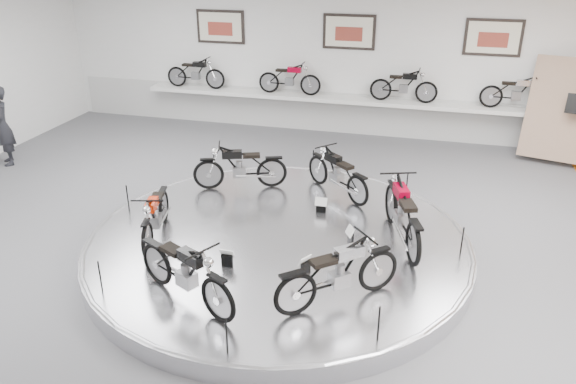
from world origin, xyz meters
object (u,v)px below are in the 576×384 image
(visitor, at_px, (2,126))
(bike_d, at_px, (155,214))
(bike_b, at_px, (337,173))
(bike_f, at_px, (339,272))
(display_platform, at_px, (278,245))
(bike_c, at_px, (240,166))
(shelf, at_px, (344,100))
(bike_a, at_px, (402,212))
(bike_e, at_px, (185,271))

(visitor, bearing_deg, bike_d, 16.69)
(bike_b, bearing_deg, bike_f, 141.82)
(display_platform, distance_m, bike_c, 2.27)
(shelf, bearing_deg, display_platform, -90.00)
(display_platform, bearing_deg, visitor, 162.24)
(bike_a, distance_m, bike_e, 3.66)
(bike_b, xyz_separation_m, bike_e, (-1.34, -4.04, 0.03))
(bike_e, bearing_deg, bike_d, 156.01)
(display_platform, height_order, bike_a, bike_a)
(bike_d, relative_size, bike_e, 0.91)
(bike_b, relative_size, bike_d, 1.03)
(bike_b, relative_size, bike_c, 0.98)
(shelf, xyz_separation_m, bike_c, (-1.29, -4.64, -0.24))
(shelf, xyz_separation_m, bike_a, (1.99, -6.01, -0.17))
(bike_c, bearing_deg, visitor, -25.44)
(bike_f, distance_m, visitor, 9.43)
(bike_d, bearing_deg, bike_e, 24.64)
(bike_d, xyz_separation_m, visitor, (-5.35, 2.89, 0.18))
(bike_f, bearing_deg, bike_d, 121.42)
(bike_a, bearing_deg, bike_f, 141.67)
(display_platform, height_order, bike_e, bike_e)
(bike_c, relative_size, bike_f, 0.96)
(display_platform, bearing_deg, bike_f, -50.52)
(bike_d, xyz_separation_m, bike_e, (1.23, -1.52, 0.05))
(bike_e, height_order, bike_f, bike_e)
(display_platform, relative_size, visitor, 3.48)
(bike_c, bearing_deg, bike_d, 54.07)
(bike_a, xyz_separation_m, bike_f, (-0.69, -1.95, -0.04))
(shelf, distance_m, bike_b, 4.49)
(shelf, distance_m, bike_f, 8.07)
(bike_c, relative_size, bike_d, 1.06)
(shelf, xyz_separation_m, visitor, (-7.29, -4.06, -0.08))
(visitor, bearing_deg, bike_c, 39.63)
(display_platform, bearing_deg, bike_b, 72.19)
(shelf, relative_size, visitor, 5.98)
(shelf, distance_m, bike_d, 7.23)
(bike_e, relative_size, visitor, 0.90)
(shelf, xyz_separation_m, bike_f, (1.29, -7.97, -0.22))
(bike_d, relative_size, bike_f, 0.91)
(bike_d, distance_m, visitor, 6.08)
(bike_b, height_order, visitor, visitor)
(bike_c, distance_m, bike_e, 3.88)
(bike_b, bearing_deg, visitor, 38.54)
(display_platform, distance_m, bike_d, 2.11)
(shelf, xyz_separation_m, bike_b, (0.63, -4.44, -0.25))
(shelf, bearing_deg, bike_b, -81.91)
(display_platform, distance_m, shelf, 6.46)
(shelf, distance_m, visitor, 8.35)
(shelf, bearing_deg, visitor, -150.87)
(display_platform, relative_size, bike_a, 3.57)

